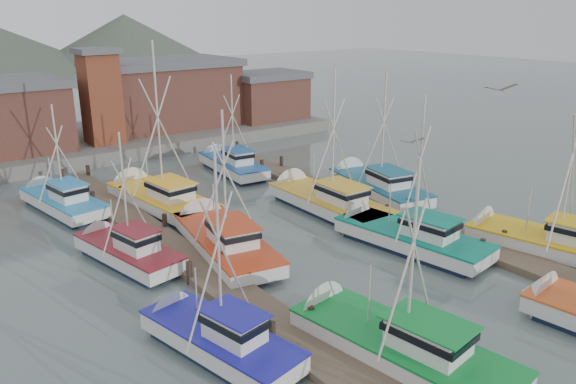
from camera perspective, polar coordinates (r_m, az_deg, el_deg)
ground at (r=29.29m, az=9.00°, el=-8.45°), size 260.00×260.00×0.00m
dock_left at (r=28.17m, az=-7.21°, el=-9.02°), size 2.30×46.00×1.50m
dock_right at (r=36.49m, az=12.15°, el=-2.83°), size 2.30×46.00×1.50m
quay at (r=59.47m, az=-17.49°, el=5.20°), size 44.00×16.00×1.20m
shed_center at (r=60.98m, az=-12.51°, el=9.81°), size 14.84×9.54×6.90m
shed_right at (r=63.95m, az=-2.21°, el=9.81°), size 8.48×6.36×5.20m
lookout_tower at (r=54.25m, az=-18.49°, el=9.27°), size 3.60×3.60×8.50m
boat_4 at (r=22.89m, az=10.23°, el=-14.71°), size 4.27×9.97×9.08m
boat_5 at (r=32.78m, az=11.64°, el=-4.35°), size 4.22×9.85×9.61m
boat_6 at (r=23.05m, az=-7.71°, el=-14.30°), size 3.83×8.09×8.87m
boat_7 at (r=34.33m, az=24.54°, el=-4.61°), size 4.86×10.03×10.99m
boat_8 at (r=31.86m, az=-6.75°, el=-4.76°), size 4.82×10.46×9.04m
boat_9 at (r=38.04m, az=3.67°, el=-0.82°), size 4.26×10.45×10.52m
boat_10 at (r=31.48m, az=-16.34°, el=-5.69°), size 3.75×8.05×7.77m
boat_11 at (r=41.78m, az=8.75°, el=0.74°), size 4.83×10.12×9.84m
boat_12 at (r=39.53m, az=-13.12°, el=-0.52°), size 4.80×10.57×12.14m
boat_13 at (r=47.18m, az=-5.89°, el=2.85°), size 3.56×8.93×8.83m
boat_14 at (r=40.93m, az=-22.17°, el=-0.80°), size 3.85×8.86×7.95m
gull_near at (r=19.68m, az=20.86°, el=9.76°), size 1.55×0.64×0.24m
gull_far at (r=30.18m, az=12.53°, el=5.03°), size 1.53×0.66×0.24m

